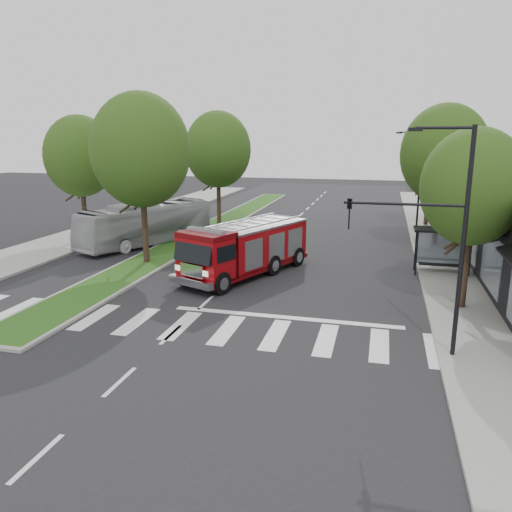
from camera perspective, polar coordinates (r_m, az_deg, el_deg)
The scene contains 15 objects.
ground at distance 23.68m, azimuth -5.77°, elevation -5.33°, with size 140.00×140.00×0.00m, color black.
sidewalk_right at distance 32.25m, azimuth 22.26°, elevation -1.02°, with size 5.00×80.00×0.15m, color gray.
sidewalk_left at distance 38.94m, azimuth -20.99°, elevation 1.47°, with size 5.00×80.00×0.15m, color gray.
median at distance 42.06m, azimuth -5.09°, elevation 3.18°, with size 3.00×50.00×0.15m.
bus_shelter at distance 29.87m, azimuth 20.59°, elevation 1.89°, with size 3.20×1.60×2.61m.
tree_right_near at distance 23.39m, azimuth 23.54°, elevation 7.22°, with size 4.40×4.40×8.05m.
tree_right_mid at distance 35.21m, azimuth 20.73°, elevation 10.85°, with size 5.60×5.60×9.72m.
tree_right_far at distance 45.18m, azimuth 19.35°, elevation 10.56°, with size 5.00×5.00×8.73m.
tree_median_near at distance 30.34m, azimuth -13.03°, elevation 11.68°, with size 5.80×5.80×10.16m.
tree_median_far at distance 43.27m, azimuth -4.38°, elevation 12.03°, with size 5.60×5.60×9.72m.
tree_left_mid at distance 39.58m, azimuth -19.47°, elevation 10.69°, with size 5.20×5.20×9.16m.
streetlight_right_near at distance 17.84m, azimuth 19.94°, elevation 3.13°, with size 4.08×0.22×8.00m.
streetlight_right_far at distance 41.19m, azimuth 18.03°, elevation 8.53°, with size 2.11×0.20×8.00m.
fire_engine at distance 27.75m, azimuth -1.18°, elevation 0.79°, with size 5.96×9.36×3.13m.
city_bus at distance 36.61m, azimuth -12.38°, elevation 3.62°, with size 2.52×10.78×3.00m, color #B2B2B6.
Camera 1 is at (7.82, -20.99, 7.66)m, focal length 35.00 mm.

